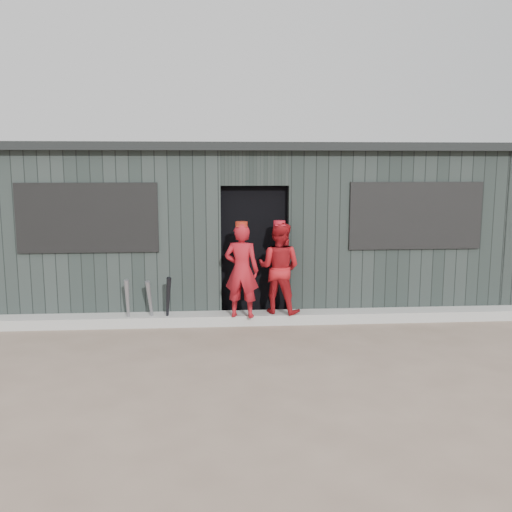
{
  "coord_description": "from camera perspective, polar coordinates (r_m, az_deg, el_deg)",
  "views": [
    {
      "loc": [
        -0.6,
        -6.28,
        2.29
      ],
      "look_at": [
        0.0,
        1.8,
        1.0
      ],
      "focal_mm": 40.0,
      "sensor_mm": 36.0,
      "label": 1
    }
  ],
  "objects": [
    {
      "name": "bat_left",
      "position": [
        8.31,
        -12.71,
        -4.64
      ],
      "size": [
        0.07,
        0.19,
        0.71
      ],
      "primitive_type": "cone",
      "rotation": [
        0.17,
        0.0,
        -0.0
      ],
      "color": "gray",
      "rests_on": "ground"
    },
    {
      "name": "bat_mid",
      "position": [
        8.29,
        -10.52,
        -4.67
      ],
      "size": [
        0.13,
        0.26,
        0.69
      ],
      "primitive_type": "cone",
      "rotation": [
        0.27,
        0.0,
        -0.25
      ],
      "color": "gray",
      "rests_on": "ground"
    },
    {
      "name": "player_grey_back",
      "position": [
        8.87,
        1.28,
        -2.17
      ],
      "size": [
        0.56,
        0.37,
        1.13
      ],
      "primitive_type": "imported",
      "rotation": [
        0.0,
        0.0,
        3.12
      ],
      "color": "#B8B8B8",
      "rests_on": "ground"
    },
    {
      "name": "bat_right",
      "position": [
        8.25,
        -8.8,
        -4.53
      ],
      "size": [
        0.14,
        0.24,
        0.74
      ],
      "primitive_type": "cone",
      "rotation": [
        0.23,
        0.0,
        0.35
      ],
      "color": "black",
      "rests_on": "ground"
    },
    {
      "name": "ground",
      "position": [
        6.71,
        1.16,
        -10.9
      ],
      "size": [
        80.0,
        80.0,
        0.0
      ],
      "primitive_type": "plane",
      "color": "#715C4E",
      "rests_on": "ground"
    },
    {
      "name": "player_red_right",
      "position": [
        8.3,
        2.33,
        -1.19
      ],
      "size": [
        0.8,
        0.73,
        1.33
      ],
      "primitive_type": "imported",
      "rotation": [
        0.0,
        0.0,
        2.71
      ],
      "color": "#A7141A",
      "rests_on": "curb"
    },
    {
      "name": "player_red_left",
      "position": [
        8.06,
        -1.45,
        -1.47
      ],
      "size": [
        0.55,
        0.42,
        1.34
      ],
      "primitive_type": "imported",
      "rotation": [
        0.0,
        0.0,
        2.91
      ],
      "color": "maroon",
      "rests_on": "curb"
    },
    {
      "name": "dugout",
      "position": [
        9.85,
        -0.74,
        3.2
      ],
      "size": [
        8.3,
        3.3,
        2.62
      ],
      "color": "black",
      "rests_on": "ground"
    },
    {
      "name": "curb",
      "position": [
        8.42,
        -0.01,
        -6.21
      ],
      "size": [
        8.0,
        0.36,
        0.15
      ],
      "primitive_type": "cube",
      "color": "#9D9D98",
      "rests_on": "ground"
    }
  ]
}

